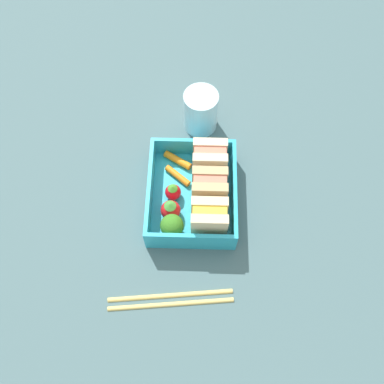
% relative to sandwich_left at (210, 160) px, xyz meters
% --- Properties ---
extents(ground_plane, '(1.20, 1.20, 0.02)m').
position_rel_sandwich_left_xyz_m(ground_plane, '(0.05, -0.03, -0.05)').
color(ground_plane, '#456063').
extents(bento_tray, '(0.17, 0.14, 0.01)m').
position_rel_sandwich_left_xyz_m(bento_tray, '(0.05, -0.03, -0.04)').
color(bento_tray, '#29A7C6').
rests_on(bento_tray, ground_plane).
extents(bento_rim, '(0.17, 0.14, 0.04)m').
position_rel_sandwich_left_xyz_m(bento_rim, '(0.05, -0.03, -0.01)').
color(bento_rim, '#29A7C6').
rests_on(bento_rim, bento_tray).
extents(sandwich_left, '(0.04, 0.05, 0.06)m').
position_rel_sandwich_left_xyz_m(sandwich_left, '(0.00, 0.00, 0.00)').
color(sandwich_left, beige).
rests_on(sandwich_left, bento_tray).
extents(sandwich_center_left, '(0.04, 0.05, 0.06)m').
position_rel_sandwich_left_xyz_m(sandwich_center_left, '(0.05, 0.00, 0.00)').
color(sandwich_center_left, tan).
rests_on(sandwich_center_left, bento_tray).
extents(sandwich_center, '(0.04, 0.05, 0.06)m').
position_rel_sandwich_left_xyz_m(sandwich_center, '(0.10, 0.00, 0.00)').
color(sandwich_center, beige).
rests_on(sandwich_center, bento_tray).
extents(carrot_stick_left, '(0.04, 0.05, 0.01)m').
position_rel_sandwich_left_xyz_m(carrot_stick_left, '(-0.01, -0.05, -0.03)').
color(carrot_stick_left, orange).
rests_on(carrot_stick_left, bento_tray).
extents(carrot_stick_far_left, '(0.04, 0.04, 0.01)m').
position_rel_sandwich_left_xyz_m(carrot_stick_far_left, '(0.02, -0.05, -0.03)').
color(carrot_stick_far_left, orange).
rests_on(carrot_stick_far_left, bento_tray).
extents(strawberry_far_left, '(0.03, 0.03, 0.03)m').
position_rel_sandwich_left_xyz_m(strawberry_far_left, '(0.05, -0.06, -0.02)').
color(strawberry_far_left, red).
rests_on(strawberry_far_left, bento_tray).
extents(strawberry_left, '(0.03, 0.03, 0.04)m').
position_rel_sandwich_left_xyz_m(strawberry_left, '(0.08, -0.06, -0.01)').
color(strawberry_left, red).
rests_on(strawberry_left, bento_tray).
extents(broccoli_floret, '(0.04, 0.04, 0.04)m').
position_rel_sandwich_left_xyz_m(broccoli_floret, '(0.11, -0.06, -0.01)').
color(broccoli_floret, '#83D15B').
rests_on(broccoli_floret, bento_tray).
extents(chopstick_pair, '(0.04, 0.18, 0.01)m').
position_rel_sandwich_left_xyz_m(chopstick_pair, '(0.21, -0.05, -0.04)').
color(chopstick_pair, '#D6B662').
rests_on(chopstick_pair, ground_plane).
extents(drinking_glass, '(0.06, 0.06, 0.08)m').
position_rel_sandwich_left_xyz_m(drinking_glass, '(-0.10, -0.02, -0.00)').
color(drinking_glass, silver).
rests_on(drinking_glass, ground_plane).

